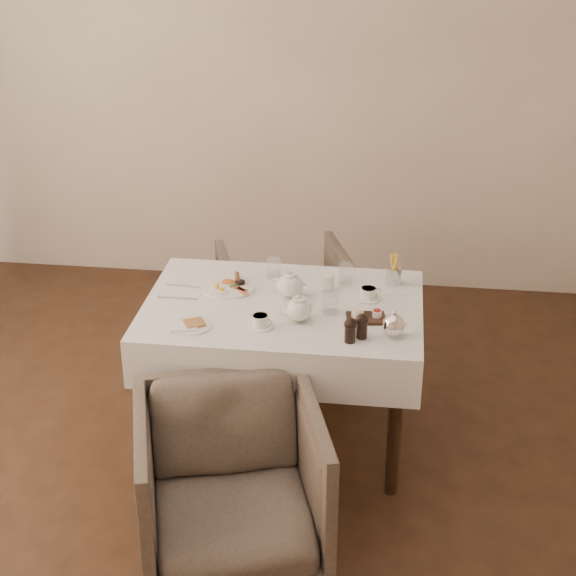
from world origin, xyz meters
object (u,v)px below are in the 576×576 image
at_px(table, 283,326).
at_px(armchair_near, 231,482).
at_px(breakfast_plate, 229,286).
at_px(teapot_centre, 290,284).
at_px(armchair_far, 286,308).

height_order(table, armchair_near, table).
bearing_deg(table, breakfast_plate, 153.89).
bearing_deg(armchair_near, table, 65.51).
height_order(armchair_near, teapot_centre, teapot_centre).
height_order(armchair_far, teapot_centre, teapot_centre).
distance_m(armchair_far, teapot_centre, 0.87).
relative_size(table, teapot_centre, 7.43).
height_order(armchair_near, breakfast_plate, breakfast_plate).
xyz_separation_m(armchair_near, teapot_centre, (0.13, 0.86, 0.48)).
bearing_deg(breakfast_plate, armchair_near, -66.70).
relative_size(armchair_far, teapot_centre, 4.17).
relative_size(armchair_far, breakfast_plate, 2.80).
relative_size(table, breakfast_plate, 4.98).
distance_m(armchair_near, armchair_far, 1.57).
distance_m(armchair_far, breakfast_plate, 0.80).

